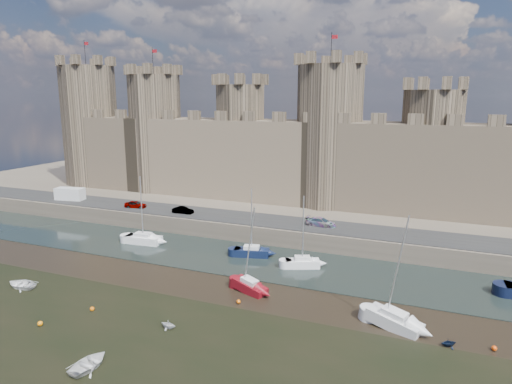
# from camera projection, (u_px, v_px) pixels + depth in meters

# --- Properties ---
(ground) EXTENTS (160.00, 160.00, 0.00)m
(ground) POSITION_uv_depth(u_px,v_px,m) (156.00, 363.00, 35.94)
(ground) COLOR black
(ground) RESTS_ON ground
(water_channel) EXTENTS (160.00, 12.00, 0.08)m
(water_channel) POSITION_uv_depth(u_px,v_px,m) (265.00, 262.00, 57.67)
(water_channel) COLOR black
(water_channel) RESTS_ON ground
(quay) EXTENTS (160.00, 60.00, 2.50)m
(quay) POSITION_uv_depth(u_px,v_px,m) (330.00, 196.00, 90.05)
(quay) COLOR #4C443A
(quay) RESTS_ON ground
(road) EXTENTS (160.00, 7.00, 0.10)m
(road) POSITION_uv_depth(u_px,v_px,m) (290.00, 223.00, 66.22)
(road) COLOR black
(road) RESTS_ON quay
(castle) EXTENTS (108.50, 11.00, 29.00)m
(castle) POSITION_uv_depth(u_px,v_px,m) (313.00, 150.00, 77.25)
(castle) COLOR #42382B
(castle) RESTS_ON quay
(car_0) EXTENTS (3.76, 2.09, 1.21)m
(car_0) POSITION_uv_depth(u_px,v_px,m) (136.00, 204.00, 75.01)
(car_0) COLOR gray
(car_0) RESTS_ON quay
(car_1) EXTENTS (3.42, 1.30, 1.11)m
(car_1) POSITION_uv_depth(u_px,v_px,m) (183.00, 210.00, 71.35)
(car_1) COLOR gray
(car_1) RESTS_ON quay
(car_2) EXTENTS (4.40, 2.02, 1.25)m
(car_2) POSITION_uv_depth(u_px,v_px,m) (321.00, 222.00, 64.50)
(car_2) COLOR gray
(car_2) RESTS_ON quay
(van) EXTENTS (5.30, 2.84, 2.19)m
(van) POSITION_uv_depth(u_px,v_px,m) (70.00, 194.00, 80.56)
(van) COLOR silver
(van) RESTS_ON quay
(sailboat_0) EXTENTS (5.34, 2.49, 9.68)m
(sailboat_0) POSITION_uv_depth(u_px,v_px,m) (143.00, 239.00, 64.68)
(sailboat_0) COLOR white
(sailboat_0) RESTS_ON ground
(sailboat_1) EXTENTS (4.83, 2.84, 9.07)m
(sailboat_1) POSITION_uv_depth(u_px,v_px,m) (252.00, 251.00, 59.50)
(sailboat_1) COLOR black
(sailboat_1) RESTS_ON ground
(sailboat_2) EXTENTS (4.45, 3.09, 8.95)m
(sailboat_2) POSITION_uv_depth(u_px,v_px,m) (302.00, 262.00, 55.60)
(sailboat_2) COLOR white
(sailboat_2) RESTS_ON ground
(sailboat_4) EXTENTS (4.33, 2.85, 9.43)m
(sailboat_4) POSITION_uv_depth(u_px,v_px,m) (250.00, 286.00, 48.81)
(sailboat_4) COLOR maroon
(sailboat_4) RESTS_ON ground
(sailboat_5) EXTENTS (5.29, 3.43, 10.66)m
(sailboat_5) POSITION_uv_depth(u_px,v_px,m) (394.00, 320.00, 41.22)
(sailboat_5) COLOR silver
(sailboat_5) RESTS_ON ground
(dinghy_2) EXTENTS (2.61, 3.57, 0.72)m
(dinghy_2) POSITION_uv_depth(u_px,v_px,m) (89.00, 364.00, 35.15)
(dinghy_2) COLOR silver
(dinghy_2) RESTS_ON ground
(dinghy_3) EXTENTS (1.49, 1.29, 0.78)m
(dinghy_3) POSITION_uv_depth(u_px,v_px,m) (168.00, 325.00, 41.08)
(dinghy_3) COLOR silver
(dinghy_3) RESTS_ON ground
(dinghy_6) EXTENTS (3.52, 2.52, 0.73)m
(dinghy_6) POSITION_uv_depth(u_px,v_px,m) (22.00, 284.00, 49.96)
(dinghy_6) COLOR silver
(dinghy_6) RESTS_ON ground
(dinghy_7) EXTENTS (1.72, 1.65, 0.70)m
(dinghy_7) POSITION_uv_depth(u_px,v_px,m) (449.00, 343.00, 38.18)
(dinghy_7) COLOR black
(dinghy_7) RESTS_ON ground
(buoy_0) EXTENTS (0.45, 0.45, 0.45)m
(buoy_0) POSITION_uv_depth(u_px,v_px,m) (92.00, 309.00, 44.53)
(buoy_0) COLOR orange
(buoy_0) RESTS_ON ground
(buoy_1) EXTENTS (0.43, 0.43, 0.43)m
(buoy_1) POSITION_uv_depth(u_px,v_px,m) (239.00, 302.00, 46.12)
(buoy_1) COLOR #DD5B09
(buoy_1) RESTS_ON ground
(buoy_3) EXTENTS (0.45, 0.45, 0.45)m
(buoy_3) POSITION_uv_depth(u_px,v_px,m) (494.00, 348.00, 37.58)
(buoy_3) COLOR #E6440A
(buoy_3) RESTS_ON ground
(buoy_4) EXTENTS (0.47, 0.47, 0.47)m
(buoy_4) POSITION_uv_depth(u_px,v_px,m) (40.00, 324.00, 41.62)
(buoy_4) COLOR orange
(buoy_4) RESTS_ON ground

